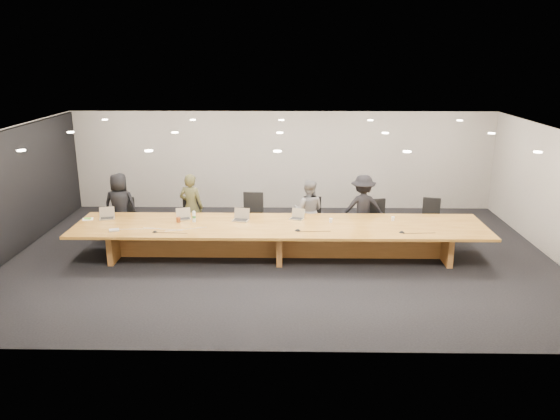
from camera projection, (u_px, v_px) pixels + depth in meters
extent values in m
plane|color=black|center=(280.00, 257.00, 12.16)|extent=(12.00, 12.00, 0.00)
cube|color=#BAB4A9|center=(282.00, 161.00, 15.61)|extent=(12.00, 0.02, 2.80)
cube|color=black|center=(7.00, 196.00, 11.87)|extent=(0.08, 7.84, 2.74)
cube|color=brown|center=(280.00, 226.00, 11.96)|extent=(9.00, 1.80, 0.06)
cube|color=brown|center=(280.00, 242.00, 12.06)|extent=(7.65, 0.15, 0.69)
cube|color=brown|center=(118.00, 241.00, 12.12)|extent=(0.12, 1.26, 0.69)
cube|color=brown|center=(280.00, 242.00, 12.06)|extent=(0.12, 1.26, 0.69)
cube|color=brown|center=(443.00, 243.00, 12.00)|extent=(0.12, 1.26, 0.69)
imported|color=black|center=(120.00, 206.00, 13.21)|extent=(0.80, 0.53, 1.61)
imported|color=#37361E|center=(191.00, 207.00, 13.11)|extent=(0.67, 0.52, 1.63)
imported|color=slate|center=(308.00, 211.00, 13.03)|extent=(0.81, 0.67, 1.49)
imported|color=black|center=(363.00, 208.00, 13.06)|extent=(1.07, 0.65, 1.60)
cylinder|color=silver|center=(194.00, 217.00, 12.12)|extent=(0.09, 0.09, 0.24)
cylinder|color=brown|center=(178.00, 220.00, 12.12)|extent=(0.12, 0.12, 0.11)
cone|color=silver|center=(331.00, 220.00, 12.10)|extent=(0.08, 0.08, 0.09)
cone|color=white|center=(393.00, 219.00, 12.23)|extent=(0.09, 0.09, 0.09)
cube|color=white|center=(88.00, 219.00, 12.33)|extent=(0.27, 0.25, 0.01)
cube|color=#58B530|center=(88.00, 218.00, 12.31)|extent=(0.15, 0.10, 0.02)
cube|color=#BCBCC1|center=(114.00, 230.00, 11.54)|extent=(0.25, 0.22, 0.03)
cone|color=black|center=(155.00, 232.00, 11.46)|extent=(0.14, 0.14, 0.03)
cone|color=black|center=(298.00, 230.00, 11.55)|extent=(0.17, 0.17, 0.03)
cone|color=black|center=(402.00, 232.00, 11.43)|extent=(0.13, 0.13, 0.03)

